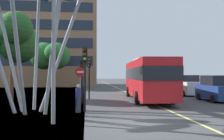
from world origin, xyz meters
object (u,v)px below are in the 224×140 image
at_px(red_bus, 147,77).
at_px(traffic_light_kerb_near, 85,65).
at_px(pedestrian, 78,98).
at_px(street_lamp, 61,15).
at_px(no_entry_sign, 80,81).
at_px(traffic_light_kerb_far, 82,72).
at_px(car_parked_far, 187,86).
at_px(car_side_street, 166,83).
at_px(traffic_light_opposite, 84,68).
at_px(car_far_side, 148,82).
at_px(traffic_light_island_mid, 89,70).
at_px(car_parked_mid, 216,89).

height_order(red_bus, traffic_light_kerb_near, traffic_light_kerb_near).
bearing_deg(pedestrian, street_lamp, -101.29).
xyz_separation_m(red_bus, no_entry_sign, (-5.50, -5.37, -0.19)).
height_order(traffic_light_kerb_far, no_entry_sign, traffic_light_kerb_far).
bearing_deg(traffic_light_kerb_near, car_parked_far, 45.19).
bearing_deg(traffic_light_kerb_far, car_side_street, 51.74).
distance_m(traffic_light_kerb_far, traffic_light_opposite, 8.81).
xyz_separation_m(traffic_light_kerb_near, car_side_street, (10.56, 17.77, -1.62)).
bearing_deg(car_far_side, traffic_light_island_mid, -118.26).
bearing_deg(car_far_side, red_bus, -104.15).
bearing_deg(traffic_light_island_mid, street_lamp, -97.20).
relative_size(car_parked_far, no_entry_sign, 1.75).
bearing_deg(car_parked_mid, no_entry_sign, -160.34).
bearing_deg(red_bus, traffic_light_island_mid, 169.37).
xyz_separation_m(car_parked_far, car_side_street, (0.07, 7.21, 0.06)).
bearing_deg(street_lamp, car_parked_far, 50.54).
relative_size(traffic_light_kerb_near, car_far_side, 0.87).
distance_m(red_bus, car_side_street, 12.81).
height_order(traffic_light_kerb_far, traffic_light_opposite, traffic_light_opposite).
distance_m(red_bus, street_lamp, 11.77).
bearing_deg(car_parked_mid, traffic_light_kerb_near, -156.09).
height_order(traffic_light_kerb_near, traffic_light_kerb_far, traffic_light_kerb_near).
xyz_separation_m(car_parked_mid, car_far_side, (-0.56, 20.36, -0.01)).
bearing_deg(car_parked_mid, traffic_light_opposite, 142.58).
relative_size(traffic_light_kerb_near, traffic_light_island_mid, 1.04).
bearing_deg(car_parked_far, no_entry_sign, -137.85).
relative_size(car_side_street, car_far_side, 1.04).
distance_m(red_bus, traffic_light_kerb_near, 8.10).
xyz_separation_m(traffic_light_kerb_near, street_lamp, (-1.01, -3.41, 2.11)).
bearing_deg(no_entry_sign, traffic_light_kerb_near, -69.85).
relative_size(traffic_light_kerb_near, pedestrian, 2.32).
distance_m(traffic_light_island_mid, car_parked_mid, 10.60).
bearing_deg(car_far_side, traffic_light_opposite, -129.90).
relative_size(red_bus, traffic_light_island_mid, 3.19).
relative_size(traffic_light_opposite, street_lamp, 0.52).
height_order(traffic_light_opposite, street_lamp, street_lamp).
height_order(traffic_light_kerb_near, pedestrian, traffic_light_kerb_near).
distance_m(traffic_light_opposite, car_far_side, 15.96).
bearing_deg(car_parked_mid, pedestrian, -155.94).
distance_m(traffic_light_kerb_near, car_far_side, 26.98).
height_order(car_side_street, car_far_side, car_side_street).
xyz_separation_m(traffic_light_island_mid, car_side_street, (10.25, 10.69, -1.53)).
xyz_separation_m(traffic_light_island_mid, no_entry_sign, (-0.61, -6.28, -0.85)).
height_order(traffic_light_kerb_near, car_parked_mid, traffic_light_kerb_near).
relative_size(traffic_light_island_mid, car_parked_mid, 0.91).
distance_m(street_lamp, pedestrian, 5.16).
bearing_deg(pedestrian, traffic_light_island_mid, 84.63).
bearing_deg(car_far_side, traffic_light_kerb_far, -115.96).
xyz_separation_m(traffic_light_opposite, car_parked_mid, (10.72, -8.20, -1.86)).
xyz_separation_m(traffic_light_island_mid, pedestrian, (-0.68, -7.28, -1.79)).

